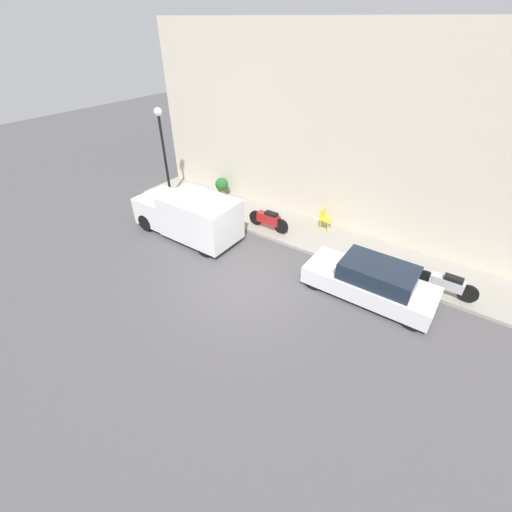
% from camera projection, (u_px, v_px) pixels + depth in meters
% --- Properties ---
extents(ground_plane, '(60.00, 60.00, 0.00)m').
position_uv_depth(ground_plane, '(243.00, 287.00, 11.73)').
color(ground_plane, '#514F51').
extents(sidewalk, '(2.51, 17.54, 0.13)m').
position_uv_depth(sidewalk, '(303.00, 232.00, 14.58)').
color(sidewalk, gray).
rests_on(sidewalk, ground_plane).
extents(building_facade, '(0.30, 17.54, 7.65)m').
position_uv_depth(building_facade, '(328.00, 134.00, 13.36)').
color(building_facade, beige).
rests_on(building_facade, ground_plane).
extents(parked_car, '(1.60, 4.13, 1.31)m').
position_uv_depth(parked_car, '(371.00, 281.00, 10.99)').
color(parked_car, silver).
rests_on(parked_car, ground_plane).
extents(delivery_van, '(1.88, 4.59, 1.84)m').
position_uv_depth(delivery_van, '(188.00, 215.00, 14.02)').
color(delivery_van, white).
rests_on(delivery_van, ground_plane).
extents(motorcycle_red, '(0.30, 1.91, 0.81)m').
position_uv_depth(motorcycle_red, '(269.00, 219.00, 14.45)').
color(motorcycle_red, '#B21E1E').
rests_on(motorcycle_red, sidewalk).
extents(scooter_silver, '(0.30, 1.92, 0.73)m').
position_uv_depth(scooter_silver, '(447.00, 284.00, 11.02)').
color(scooter_silver, '#B7B7BF').
rests_on(scooter_silver, sidewalk).
extents(streetlamp, '(0.37, 0.37, 4.23)m').
position_uv_depth(streetlamp, '(162.00, 137.00, 15.69)').
color(streetlamp, black).
rests_on(streetlamp, sidewalk).
extents(potted_plant, '(0.65, 0.65, 0.95)m').
position_uv_depth(potted_plant, '(222.00, 186.00, 17.08)').
color(potted_plant, brown).
rests_on(potted_plant, sidewalk).
extents(cafe_chair, '(0.40, 0.40, 0.92)m').
position_uv_depth(cafe_chair, '(325.00, 218.00, 14.42)').
color(cafe_chair, yellow).
rests_on(cafe_chair, sidewalk).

